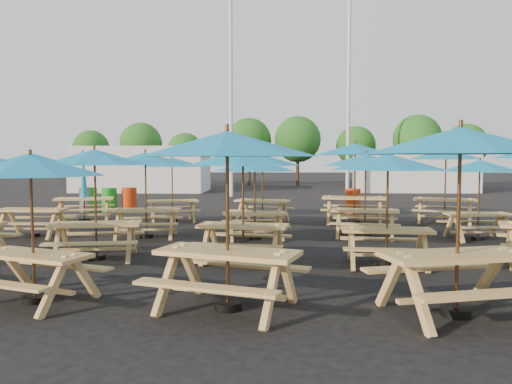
# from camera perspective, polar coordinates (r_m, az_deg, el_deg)

# --- Properties ---
(ground) EXTENTS (120.00, 120.00, 0.00)m
(ground) POSITION_cam_1_polar(r_m,az_deg,el_deg) (13.02, -0.35, -5.29)
(ground) COLOR black
(ground) RESTS_ON ground
(picnic_unit_2) EXTENTS (2.22, 2.22, 2.23)m
(picnic_unit_2) POSITION_cam_1_polar(r_m,az_deg,el_deg) (14.33, -24.36, 3.05)
(picnic_unit_2) COLOR tan
(picnic_unit_2) RESTS_ON ground
(picnic_unit_3) EXTENTS (2.21, 2.05, 2.34)m
(picnic_unit_3) POSITION_cam_1_polar(r_m,az_deg,el_deg) (17.16, -19.06, -0.05)
(picnic_unit_3) COLOR tan
(picnic_unit_3) RESTS_ON ground
(picnic_unit_4) EXTENTS (2.72, 2.72, 2.15)m
(picnic_unit_4) POSITION_cam_1_polar(r_m,az_deg,el_deg) (7.76, -24.35, 2.07)
(picnic_unit_4) COLOR tan
(picnic_unit_4) RESTS_ON ground
(picnic_unit_5) EXTENTS (2.63, 2.63, 2.28)m
(picnic_unit_5) POSITION_cam_1_polar(r_m,az_deg,el_deg) (10.61, -17.96, 3.25)
(picnic_unit_5) COLOR tan
(picnic_unit_5) RESTS_ON ground
(picnic_unit_6) EXTENTS (2.46, 2.46, 2.25)m
(picnic_unit_6) POSITION_cam_1_polar(r_m,az_deg,el_deg) (13.23, -12.53, 3.32)
(picnic_unit_6) COLOR tan
(picnic_unit_6) RESTS_ON ground
(picnic_unit_7) EXTENTS (2.62, 2.62, 2.12)m
(picnic_unit_7) POSITION_cam_1_polar(r_m,az_deg,el_deg) (16.41, -9.58, 3.06)
(picnic_unit_7) COLOR tan
(picnic_unit_7) RESTS_ON ground
(picnic_unit_8) EXTENTS (3.08, 3.08, 2.46)m
(picnic_unit_8) POSITION_cam_1_polar(r_m,az_deg,el_deg) (6.73, -3.30, 4.55)
(picnic_unit_8) COLOR tan
(picnic_unit_8) RESTS_ON ground
(picnic_unit_9) EXTENTS (2.55, 2.55, 2.27)m
(picnic_unit_9) POSITION_cam_1_polar(r_m,az_deg,el_deg) (9.86, -1.50, 3.37)
(picnic_unit_9) COLOR tan
(picnic_unit_9) RESTS_ON ground
(picnic_unit_10) EXTENTS (2.37, 2.37, 2.06)m
(picnic_unit_10) POSITION_cam_1_polar(r_m,az_deg,el_deg) (12.67, -0.13, 2.65)
(picnic_unit_10) COLOR tan
(picnic_unit_10) RESTS_ON ground
(picnic_unit_11) EXTENTS (2.76, 2.76, 2.20)m
(picnic_unit_11) POSITION_cam_1_polar(r_m,az_deg,el_deg) (15.96, 0.75, 3.35)
(picnic_unit_11) COLOR tan
(picnic_unit_11) RESTS_ON ground
(picnic_unit_12) EXTENTS (3.06, 3.06, 2.50)m
(picnic_unit_12) POSITION_cam_1_polar(r_m,az_deg,el_deg) (6.97, 22.30, 4.50)
(picnic_unit_12) COLOR tan
(picnic_unit_12) RESTS_ON ground
(picnic_unit_13) EXTENTS (2.32, 2.32, 2.18)m
(picnic_unit_13) POSITION_cam_1_polar(r_m,az_deg,el_deg) (9.81, 14.85, 2.77)
(picnic_unit_13) COLOR tan
(picnic_unit_13) RESTS_ON ground
(picnic_unit_14) EXTENTS (2.53, 2.53, 2.21)m
(picnic_unit_14) POSITION_cam_1_polar(r_m,az_deg,el_deg) (13.25, 12.43, 3.16)
(picnic_unit_14) COLOR tan
(picnic_unit_14) RESTS_ON ground
(picnic_unit_15) EXTENTS (2.89, 2.89, 2.56)m
(picnic_unit_15) POSITION_cam_1_polar(r_m,az_deg,el_deg) (15.99, 11.24, 4.39)
(picnic_unit_15) COLOR tan
(picnic_unit_15) RESTS_ON ground
(picnic_unit_18) EXTENTS (2.22, 2.22, 2.05)m
(picnic_unit_18) POSITION_cam_1_polar(r_m,az_deg,el_deg) (13.79, 24.20, 2.36)
(picnic_unit_18) COLOR tan
(picnic_unit_18) RESTS_ON ground
(picnic_unit_19) EXTENTS (3.02, 3.02, 2.39)m
(picnic_unit_19) POSITION_cam_1_polar(r_m,az_deg,el_deg) (16.77, 20.89, 3.68)
(picnic_unit_19) COLOR tan
(picnic_unit_19) RESTS_ON ground
(waste_bin_0) EXTENTS (0.58, 0.58, 0.93)m
(waste_bin_0) POSITION_cam_1_polar(r_m,az_deg,el_deg) (20.38, -18.75, -0.85)
(waste_bin_0) COLOR gray
(waste_bin_0) RESTS_ON ground
(waste_bin_1) EXTENTS (0.58, 0.58, 0.93)m
(waste_bin_1) POSITION_cam_1_polar(r_m,az_deg,el_deg) (20.41, -18.48, -0.84)
(waste_bin_1) COLOR #1B991E
(waste_bin_1) RESTS_ON ground
(waste_bin_2) EXTENTS (0.58, 0.58, 0.93)m
(waste_bin_2) POSITION_cam_1_polar(r_m,az_deg,el_deg) (20.11, -16.42, -0.87)
(waste_bin_2) COLOR #1B991E
(waste_bin_2) RESTS_ON ground
(waste_bin_3) EXTENTS (0.58, 0.58, 0.93)m
(waste_bin_3) POSITION_cam_1_polar(r_m,az_deg,el_deg) (20.13, -14.27, -0.82)
(waste_bin_3) COLOR red
(waste_bin_3) RESTS_ON ground
(waste_bin_4) EXTENTS (0.58, 0.58, 0.93)m
(waste_bin_4) POSITION_cam_1_polar(r_m,az_deg,el_deg) (19.14, 11.00, -1.01)
(waste_bin_4) COLOR red
(waste_bin_4) RESTS_ON ground
(mast_0) EXTENTS (0.20, 0.20, 12.00)m
(mast_0) POSITION_cam_1_polar(r_m,az_deg,el_deg) (27.25, -2.89, 12.17)
(mast_0) COLOR silver
(mast_0) RESTS_ON ground
(mast_1) EXTENTS (0.20, 0.20, 12.00)m
(mast_1) POSITION_cam_1_polar(r_m,az_deg,el_deg) (29.33, 10.53, 11.52)
(mast_1) COLOR silver
(mast_1) RESTS_ON ground
(event_tent_0) EXTENTS (8.00, 4.00, 2.80)m
(event_tent_0) POSITION_cam_1_polar(r_m,az_deg,el_deg) (32.05, -12.86, 2.59)
(event_tent_0) COLOR silver
(event_tent_0) RESTS_ON ground
(event_tent_1) EXTENTS (7.00, 4.00, 2.60)m
(event_tent_1) POSITION_cam_1_polar(r_m,az_deg,el_deg) (32.89, 17.54, 2.36)
(event_tent_1) COLOR silver
(event_tent_1) RESTS_ON ground
(tree_0) EXTENTS (2.80, 2.80, 4.24)m
(tree_0) POSITION_cam_1_polar(r_m,az_deg,el_deg) (40.87, -18.33, 4.76)
(tree_0) COLOR #382314
(tree_0) RESTS_ON ground
(tree_1) EXTENTS (3.11, 3.11, 4.72)m
(tree_1) POSITION_cam_1_polar(r_m,az_deg,el_deg) (38.21, -13.00, 5.41)
(tree_1) COLOR #382314
(tree_1) RESTS_ON ground
(tree_2) EXTENTS (2.59, 2.59, 3.93)m
(tree_2) POSITION_cam_1_polar(r_m,az_deg,el_deg) (37.18, -8.10, 4.71)
(tree_2) COLOR #382314
(tree_2) RESTS_ON ground
(tree_3) EXTENTS (3.36, 3.36, 5.09)m
(tree_3) POSITION_cam_1_polar(r_m,az_deg,el_deg) (37.65, -0.82, 5.92)
(tree_3) COLOR #382314
(tree_3) RESTS_ON ground
(tree_4) EXTENTS (3.41, 3.41, 5.17)m
(tree_4) POSITION_cam_1_polar(r_m,az_deg,el_deg) (37.13, 4.80, 6.02)
(tree_4) COLOR #382314
(tree_4) RESTS_ON ground
(tree_5) EXTENTS (2.94, 2.94, 4.45)m
(tree_5) POSITION_cam_1_polar(r_m,az_deg,el_deg) (37.91, 11.35, 5.18)
(tree_5) COLOR #382314
(tree_5) RESTS_ON ground
(tree_6) EXTENTS (3.38, 3.38, 5.13)m
(tree_6) POSITION_cam_1_polar(r_m,az_deg,el_deg) (36.98, 17.95, 5.80)
(tree_6) COLOR #382314
(tree_6) RESTS_ON ground
(tree_7) EXTENTS (2.95, 2.95, 4.48)m
(tree_7) POSITION_cam_1_polar(r_m,az_deg,el_deg) (38.01, 22.89, 4.97)
(tree_7) COLOR #382314
(tree_7) RESTS_ON ground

